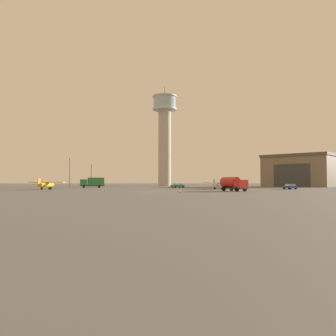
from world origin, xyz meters
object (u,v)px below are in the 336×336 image
at_px(light_post_west, 91,173).
at_px(light_post_east, 70,170).
at_px(airplane_yellow, 46,184).
at_px(car_blue, 290,186).
at_px(truck_fuel_tanker_red, 233,183).
at_px(car_teal, 178,185).
at_px(truck_box_green, 93,182).
at_px(traffic_cone_near_left, 105,190).
at_px(control_tower, 165,131).
at_px(airplane_white, 218,185).
at_px(traffic_cone_near_right, 180,191).

relative_size(light_post_west, light_post_east, 0.83).
bearing_deg(airplane_yellow, car_blue, -78.44).
distance_m(truck_fuel_tanker_red, car_teal, 33.51).
bearing_deg(truck_box_green, airplane_yellow, 52.00).
bearing_deg(traffic_cone_near_left, airplane_yellow, 144.75).
relative_size(truck_box_green, traffic_cone_near_left, 11.73).
bearing_deg(car_teal, control_tower, -116.62).
bearing_deg(car_teal, airplane_yellow, -4.46).
bearing_deg(light_post_east, car_blue, -21.94).
relative_size(car_blue, light_post_west, 0.55).
bearing_deg(airplane_yellow, control_tower, -18.87).
distance_m(car_blue, light_post_east, 68.62).
distance_m(airplane_yellow, traffic_cone_near_left, 20.52).
relative_size(control_tower, airplane_white, 4.64).
height_order(truck_box_green, light_post_east, light_post_east).
bearing_deg(traffic_cone_near_left, control_tower, 78.22).
relative_size(control_tower, airplane_yellow, 4.36).
xyz_separation_m(truck_box_green, truck_fuel_tanker_red, (36.46, -33.66, -0.10)).
bearing_deg(control_tower, car_teal, -84.17).
bearing_deg(car_blue, airplane_yellow, 86.95).
relative_size(airplane_yellow, truck_fuel_tanker_red, 1.44).
relative_size(car_blue, light_post_east, 0.45).
bearing_deg(car_blue, car_teal, 54.71).
height_order(car_teal, light_post_east, light_post_east).
distance_m(truck_box_green, light_post_west, 18.44).
height_order(airplane_yellow, traffic_cone_near_left, airplane_yellow).
height_order(control_tower, light_post_west, control_tower).
bearing_deg(traffic_cone_near_right, traffic_cone_near_left, 144.47).
bearing_deg(light_post_east, truck_box_green, -36.64).
xyz_separation_m(control_tower, airplane_yellow, (-30.38, -53.60, -21.67)).
xyz_separation_m(truck_box_green, traffic_cone_near_right, (24.72, -42.81, -1.40)).
bearing_deg(car_blue, traffic_cone_near_left, 101.81).
bearing_deg(light_post_west, control_tower, 30.91).
bearing_deg(car_blue, truck_box_green, 66.96).
xyz_separation_m(light_post_west, light_post_east, (-4.83, -10.95, 0.88)).
distance_m(car_teal, light_post_east, 36.73).
bearing_deg(airplane_yellow, car_teal, -51.33).
height_order(truck_fuel_tanker_red, car_teal, truck_fuel_tanker_red).
bearing_deg(car_blue, control_tower, 27.14).
relative_size(airplane_white, truck_fuel_tanker_red, 1.36).
bearing_deg(traffic_cone_near_left, car_blue, 15.74).
height_order(control_tower, car_blue, control_tower).
xyz_separation_m(control_tower, car_teal, (3.63, -35.52, -22.24)).
distance_m(car_blue, traffic_cone_near_right, 38.18).
distance_m(airplane_yellow, light_post_west, 37.82).
bearing_deg(car_blue, traffic_cone_near_right, 124.94).
bearing_deg(light_post_west, airplane_yellow, -95.27).
relative_size(truck_box_green, traffic_cone_near_right, 10.34).
xyz_separation_m(truck_box_green, car_blue, (54.44, -18.85, -1.02)).
bearing_deg(traffic_cone_near_left, truck_fuel_tanker_red, -4.22).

